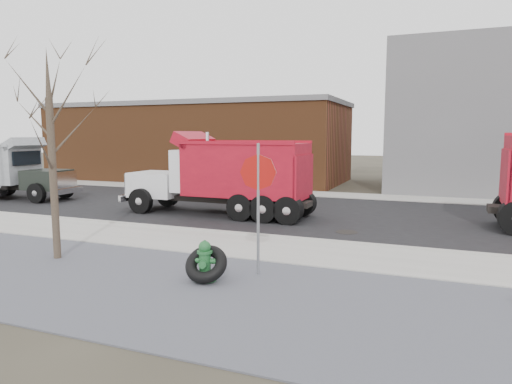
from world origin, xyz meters
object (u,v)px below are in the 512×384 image
at_px(fire_hydrant, 205,263).
at_px(dump_truck_grey, 5,168).
at_px(stop_sign, 258,187).
at_px(dump_truck_red_b, 225,174).
at_px(truck_tire, 206,264).

distance_m(fire_hydrant, dump_truck_grey, 17.13).
height_order(stop_sign, dump_truck_red_b, dump_truck_red_b).
relative_size(fire_hydrant, dump_truck_red_b, 0.12).
height_order(fire_hydrant, stop_sign, stop_sign).
bearing_deg(dump_truck_red_b, truck_tire, 113.25).
height_order(truck_tire, dump_truck_grey, dump_truck_grey).
bearing_deg(truck_tire, dump_truck_red_b, 112.73).
xyz_separation_m(truck_tire, dump_truck_red_b, (-3.15, 7.51, 1.23)).
distance_m(stop_sign, dump_truck_grey, 17.54).
bearing_deg(fire_hydrant, dump_truck_red_b, 98.25).
xyz_separation_m(stop_sign, dump_truck_grey, (-16.08, 7.00, -0.48)).
xyz_separation_m(fire_hydrant, dump_truck_red_b, (-3.10, 7.48, 1.21)).
xyz_separation_m(fire_hydrant, truck_tire, (0.05, -0.03, -0.01)).
relative_size(truck_tire, dump_truck_red_b, 0.13).
bearing_deg(dump_truck_red_b, stop_sign, 121.48).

